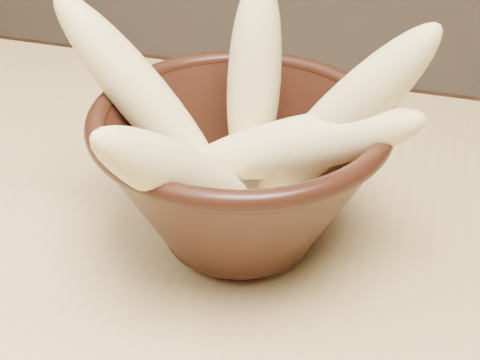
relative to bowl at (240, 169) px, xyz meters
name	(u,v)px	position (x,y,z in m)	size (l,w,h in m)	color
bowl	(240,169)	(0.00, 0.00, 0.00)	(0.19, 0.19, 0.10)	black
milk_puddle	(240,201)	(0.00, 0.00, -0.03)	(0.11, 0.11, 0.01)	#F7E7C6
banana_upright	(254,81)	(0.00, 0.03, 0.05)	(0.03, 0.03, 0.14)	#E2C485
banana_left	(142,97)	(-0.07, 0.00, 0.04)	(0.03, 0.03, 0.16)	#E2C485
banana_right	(340,121)	(0.06, 0.00, 0.04)	(0.03, 0.03, 0.16)	#E2C485
banana_across	(297,145)	(0.04, 0.00, 0.03)	(0.03, 0.03, 0.16)	#E2C485
banana_front	(183,178)	(-0.01, -0.06, 0.03)	(0.03, 0.03, 0.14)	#E2C485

